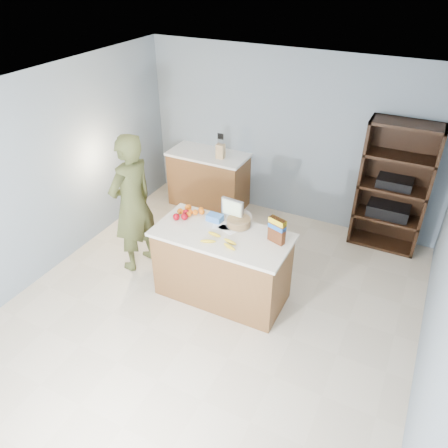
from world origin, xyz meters
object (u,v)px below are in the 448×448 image
at_px(counter_peninsula, 222,268).
at_px(shelving_unit, 394,189).
at_px(tv, 232,209).
at_px(person, 132,204).
at_px(cereal_box, 277,229).

distance_m(counter_peninsula, shelving_unit, 2.61).
distance_m(shelving_unit, tv, 2.36).
distance_m(shelving_unit, person, 3.46).
height_order(counter_peninsula, cereal_box, cereal_box).
bearing_deg(counter_peninsula, shelving_unit, 52.89).
distance_m(counter_peninsula, cereal_box, 0.90).
height_order(shelving_unit, cereal_box, shelving_unit).
xyz_separation_m(shelving_unit, cereal_box, (-0.95, -1.93, 0.21)).
relative_size(person, cereal_box, 6.23).
relative_size(counter_peninsula, tv, 5.53).
height_order(counter_peninsula, tv, tv).
bearing_deg(shelving_unit, person, -145.03).
distance_m(counter_peninsula, tv, 0.71).
bearing_deg(counter_peninsula, tv, 93.04).
bearing_deg(counter_peninsula, cereal_box, 11.69).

